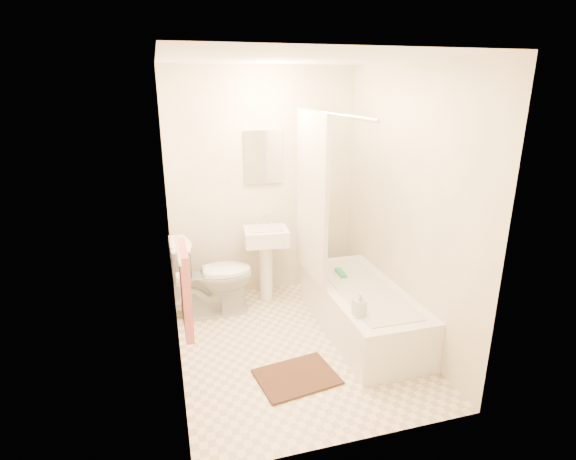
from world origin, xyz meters
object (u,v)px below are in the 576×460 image
object	(u,v)px
toilet	(213,276)
bath_mat	(297,377)
sink	(266,261)
soap_bottle	(359,304)
bathtub	(361,310)

from	to	relation	value
toilet	bath_mat	distance (m)	1.41
sink	bath_mat	size ratio (longest dim) A/B	1.43
toilet	soap_bottle	world-z (taller)	toilet
toilet	sink	distance (m)	0.60
bath_mat	soap_bottle	bearing A→B (deg)	7.00
toilet	sink	size ratio (longest dim) A/B	0.93
bathtub	sink	bearing A→B (deg)	128.14
bath_mat	soap_bottle	distance (m)	0.76
sink	bath_mat	xyz separation A→B (m)	(-0.09, -1.41, -0.43)
toilet	bathtub	distance (m)	1.49
sink	toilet	bearing A→B (deg)	-159.25
toilet	soap_bottle	xyz separation A→B (m)	(1.03, -1.20, 0.15)
soap_bottle	bathtub	bearing A→B (deg)	61.58
sink	bath_mat	bearing A→B (deg)	-87.47
sink	bath_mat	distance (m)	1.48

